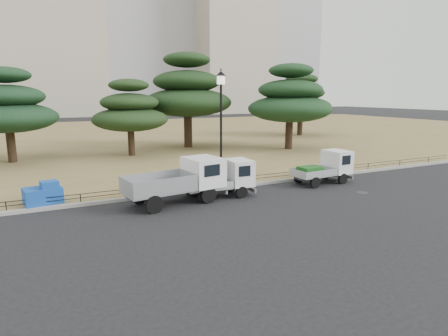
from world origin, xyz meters
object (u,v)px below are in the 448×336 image
truck_kei_front (224,179)px  tarp_pile (43,194)px  street_lamp (221,109)px  truck_kei_rear (326,167)px  truck_large (180,179)px

truck_kei_front → tarp_pile: (-8.18, 1.99, -0.34)m
street_lamp → tarp_pile: size_ratio=3.48×
truck_kei_rear → tarp_pile: bearing=169.6°
truck_large → truck_kei_rear: bearing=-7.5°
tarp_pile → street_lamp: bearing=-2.5°
tarp_pile → truck_kei_front: bearing=-13.7°
truck_large → truck_kei_rear: size_ratio=1.37×
truck_large → tarp_pile: bearing=151.6°
truck_kei_rear → tarp_pile: truck_kei_rear is taller
truck_kei_front → street_lamp: street_lamp is taller
street_lamp → tarp_pile: 9.54m
truck_kei_rear → street_lamp: 7.01m
street_lamp → tarp_pile: bearing=177.5°
truck_kei_front → street_lamp: size_ratio=0.57×
street_lamp → tarp_pile: street_lamp is taller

